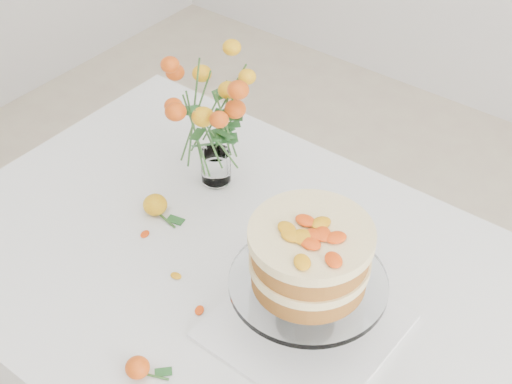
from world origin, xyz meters
TOP-DOWN VIEW (x-y plane):
  - table at (0.00, 0.00)m, footprint 1.43×0.93m
  - napkin at (0.17, -0.05)m, footprint 0.33×0.33m
  - cake_stand at (0.17, -0.05)m, footprint 0.29×0.29m
  - rose_vase at (-0.25, 0.19)m, footprint 0.30×0.30m
  - loose_rose_near at (-0.29, 0.02)m, footprint 0.10×0.06m
  - loose_rose_far at (-0.01, -0.32)m, footprint 0.08×0.05m
  - stray_petal_a at (-0.12, -0.10)m, footprint 0.03×0.02m
  - stray_petal_b at (-0.02, -0.14)m, footprint 0.03×0.02m
  - stray_petal_c at (0.02, -0.18)m, footprint 0.03×0.02m
  - stray_petal_d at (-0.26, -0.05)m, footprint 0.03×0.02m

SIDE VIEW (x-z plane):
  - table at x=0.00m, z-range 0.30..1.05m
  - stray_petal_a at x=-0.12m, z-range 0.76..0.76m
  - stray_petal_b at x=-0.02m, z-range 0.76..0.76m
  - stray_petal_c at x=0.02m, z-range 0.76..0.76m
  - stray_petal_d at x=-0.26m, z-range 0.76..0.76m
  - napkin at x=0.17m, z-range 0.76..0.77m
  - loose_rose_far at x=-0.01m, z-range 0.76..0.79m
  - loose_rose_near at x=-0.29m, z-range 0.76..0.80m
  - cake_stand at x=0.17m, z-range 0.81..1.07m
  - rose_vase at x=-0.25m, z-range 0.79..1.15m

